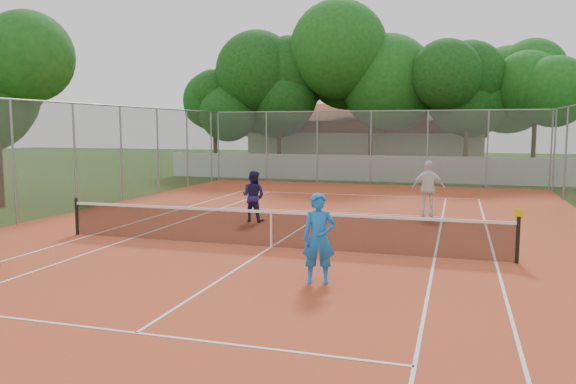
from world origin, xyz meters
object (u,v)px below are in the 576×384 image
(player_near, at_px, (319,238))
(player_far_right, at_px, (428,189))
(player_far_left, at_px, (253,196))
(tennis_net, at_px, (271,229))
(clubhouse, at_px, (368,140))

(player_near, distance_m, player_far_right, 9.45)
(player_near, height_order, player_far_left, player_near)
(player_near, relative_size, player_far_left, 1.07)
(tennis_net, relative_size, clubhouse, 0.72)
(clubhouse, bearing_deg, tennis_net, -86.05)
(player_far_left, bearing_deg, player_far_right, -145.22)
(player_near, height_order, player_far_right, player_far_right)
(tennis_net, relative_size, player_far_right, 6.08)
(clubhouse, relative_size, player_far_left, 9.75)
(player_far_right, bearing_deg, player_near, 72.59)
(clubhouse, bearing_deg, player_far_left, -89.69)
(player_near, bearing_deg, player_far_right, 65.45)
(tennis_net, height_order, player_far_right, player_far_right)
(tennis_net, height_order, player_far_left, player_far_left)
(tennis_net, distance_m, clubhouse, 29.12)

